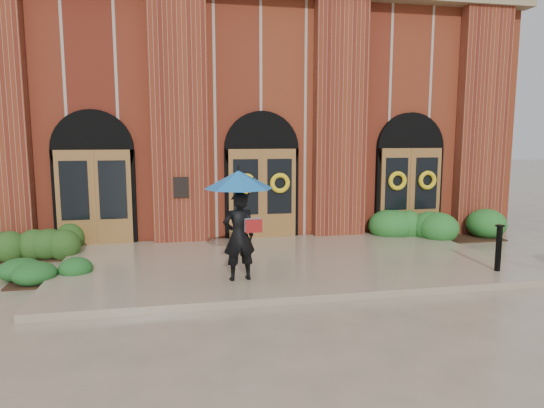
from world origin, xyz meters
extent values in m
plane|color=gray|center=(0.00, 0.00, 0.00)|extent=(90.00, 90.00, 0.00)
cube|color=gray|center=(0.00, 0.15, 0.07)|extent=(10.00, 5.30, 0.15)
cube|color=maroon|center=(0.00, 8.90, 3.50)|extent=(16.00, 12.00, 7.00)
cube|color=black|center=(-2.25, 2.47, 1.65)|extent=(0.40, 0.05, 0.55)
cube|color=maroon|center=(-2.25, 2.73, 3.50)|extent=(1.50, 0.45, 7.00)
cube|color=maroon|center=(2.25, 2.73, 3.50)|extent=(1.50, 0.45, 7.00)
cube|color=maroon|center=(6.75, 2.73, 3.50)|extent=(1.50, 0.45, 7.00)
cube|color=olive|center=(-4.50, 2.71, 1.40)|extent=(1.90, 0.10, 2.50)
cylinder|color=black|center=(-4.50, 2.85, 2.65)|extent=(2.10, 0.22, 2.10)
cube|color=olive|center=(0.00, 2.71, 1.40)|extent=(1.90, 0.10, 2.50)
cylinder|color=black|center=(0.00, 2.85, 2.65)|extent=(2.10, 0.22, 2.10)
cube|color=olive|center=(4.50, 2.71, 1.40)|extent=(1.90, 0.10, 2.50)
cylinder|color=black|center=(4.50, 2.85, 2.65)|extent=(2.10, 0.22, 2.10)
torus|color=yellow|center=(-0.48, 2.59, 1.70)|extent=(0.57, 0.13, 0.57)
torus|color=yellow|center=(0.48, 2.59, 1.70)|extent=(0.57, 0.13, 0.57)
torus|color=yellow|center=(4.02, 2.59, 1.70)|extent=(0.57, 0.13, 0.57)
torus|color=yellow|center=(4.98, 2.59, 1.70)|extent=(0.57, 0.13, 0.57)
imported|color=black|center=(-1.18, -1.25, 1.04)|extent=(0.70, 0.51, 1.77)
cone|color=#1663AB|center=(-1.18, -1.25, 2.16)|extent=(1.54, 1.54, 0.35)
cylinder|color=black|center=(-1.13, -1.30, 1.69)|extent=(0.02, 0.02, 0.59)
cube|color=#B5B7BB|center=(-0.92, -1.39, 1.27)|extent=(0.35, 0.21, 0.26)
cube|color=maroon|center=(-0.92, -1.49, 1.27)|extent=(0.33, 0.07, 0.26)
cube|color=black|center=(4.30, -1.71, 0.63)|extent=(0.11, 0.11, 0.96)
cube|color=black|center=(4.30, -1.71, 1.13)|extent=(0.17, 0.17, 0.04)
ellipsoid|color=#244717|center=(-6.21, 2.20, 0.35)|extent=(2.76, 1.11, 0.71)
ellipsoid|color=#215F22|center=(5.20, 2.20, 0.41)|extent=(3.20, 1.28, 0.82)
ellipsoid|color=#1A4E1D|center=(-5.10, -0.04, 0.22)|extent=(1.24, 1.06, 0.44)
camera|label=1|loc=(-2.38, -10.61, 3.00)|focal=32.00mm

